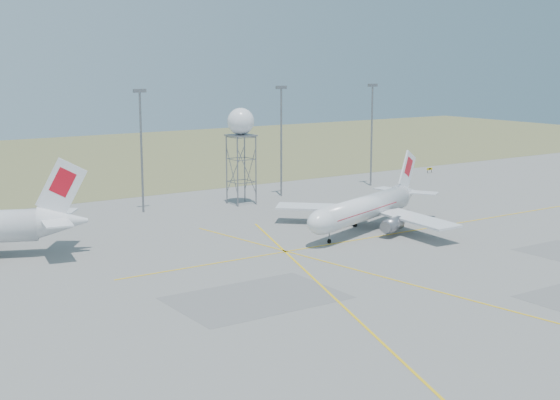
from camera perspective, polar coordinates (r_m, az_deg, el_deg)
ground at (r=86.09m, az=15.21°, el=-7.15°), size 400.00×400.00×0.00m
grass_strip at (r=204.54m, az=-15.98°, el=2.76°), size 400.00×120.00×0.03m
mast_b at (r=130.90m, az=-10.12°, el=4.32°), size 2.20×0.50×20.50m
mast_c at (r=144.53m, az=0.09°, el=5.02°), size 2.20×0.50×20.50m
mast_d at (r=157.92m, az=6.73°, el=5.39°), size 2.20×0.50×20.50m
taxi_sign_near at (r=174.00m, az=9.25°, el=2.07°), size 1.60×0.17×1.20m
taxi_sign_far at (r=178.85m, az=10.89°, el=2.23°), size 1.60×0.17×1.20m
airliner_main at (r=116.89m, az=6.30°, el=-0.62°), size 30.74×28.87×10.81m
radar_tower at (r=136.75m, az=-2.87°, el=3.64°), size 4.69×4.69×16.96m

